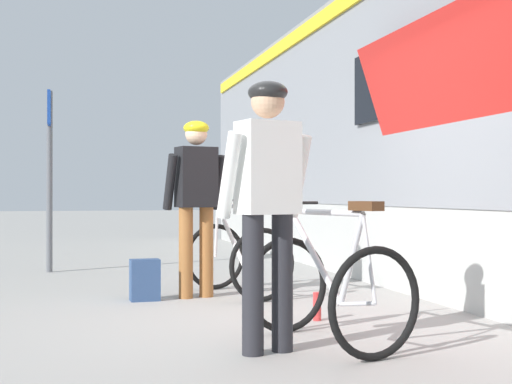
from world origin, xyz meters
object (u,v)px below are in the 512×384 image
(bicycle_near_silver, at_px, (328,287))
(water_bottle_near_the_bikes, at_px, (317,306))
(bicycle_far_white, at_px, (238,256))
(cyclist_far_in_dark, at_px, (196,192))
(platform_sign_post, at_px, (50,149))
(cyclist_near_in_white, at_px, (268,190))
(backpack_on_platform, at_px, (145,280))

(bicycle_near_silver, relative_size, water_bottle_near_the_bikes, 5.30)
(bicycle_far_white, bearing_deg, cyclist_far_in_dark, -176.08)
(bicycle_far_white, relative_size, platform_sign_post, 0.51)
(cyclist_near_in_white, distance_m, bicycle_near_silver, 0.80)
(backpack_on_platform, distance_m, water_bottle_near_the_bikes, 1.91)
(cyclist_near_in_white, bearing_deg, platform_sign_post, 105.81)
(water_bottle_near_the_bikes, bearing_deg, cyclist_far_in_dark, 115.72)
(bicycle_near_silver, relative_size, bicycle_far_white, 1.00)
(water_bottle_near_the_bikes, bearing_deg, bicycle_far_white, 100.90)
(bicycle_far_white, bearing_deg, water_bottle_near_the_bikes, -79.10)
(bicycle_near_silver, bearing_deg, bicycle_far_white, 91.00)
(cyclist_far_in_dark, distance_m, backpack_on_platform, 1.00)
(bicycle_near_silver, xyz_separation_m, backpack_on_platform, (-0.99, 2.36, -0.20))
(backpack_on_platform, bearing_deg, bicycle_far_white, 4.30)
(cyclist_far_in_dark, relative_size, water_bottle_near_the_bikes, 7.66)
(water_bottle_near_the_bikes, bearing_deg, cyclist_near_in_white, -124.50)
(bicycle_near_silver, distance_m, platform_sign_post, 5.70)
(bicycle_near_silver, height_order, bicycle_far_white, same)
(backpack_on_platform, bearing_deg, cyclist_near_in_white, -80.18)
(bicycle_near_silver, distance_m, bicycle_far_white, 2.48)
(cyclist_near_in_white, height_order, bicycle_near_silver, cyclist_near_in_white)
(bicycle_near_silver, bearing_deg, backpack_on_platform, 112.78)
(cyclist_near_in_white, bearing_deg, water_bottle_near_the_bikes, 55.50)
(cyclist_near_in_white, bearing_deg, bicycle_far_white, 80.98)
(bicycle_far_white, xyz_separation_m, backpack_on_platform, (-0.95, -0.11, -0.20))
(cyclist_near_in_white, height_order, platform_sign_post, platform_sign_post)
(bicycle_far_white, bearing_deg, platform_sign_post, 125.00)
(cyclist_near_in_white, distance_m, platform_sign_post, 5.56)
(cyclist_far_in_dark, distance_m, water_bottle_near_the_bikes, 1.93)
(bicycle_near_silver, bearing_deg, cyclist_far_in_dark, 101.04)
(cyclist_near_in_white, xyz_separation_m, bicycle_far_white, (0.41, 2.58, -0.65))
(backpack_on_platform, relative_size, water_bottle_near_the_bikes, 1.74)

